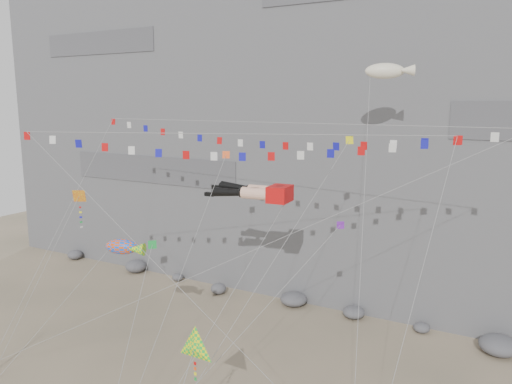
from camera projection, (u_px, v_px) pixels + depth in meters
cliff at (351, 52)px, 56.83m from camera, size 80.00×28.00×50.00m
talus_boulders at (294, 299)px, 48.22m from camera, size 60.00×3.00×1.20m
legs_kite at (257, 192)px, 37.33m from camera, size 6.80×15.67×19.38m
flag_banner_upper at (274, 123)px, 36.49m from camera, size 34.34×13.23×27.88m
flag_banner_lower at (228, 134)px, 32.08m from camera, size 26.58×9.68×21.13m
harlequin_kite at (79, 196)px, 38.11m from camera, size 4.12×7.15×14.05m
fish_windsock at (122, 247)px, 36.89m from camera, size 8.07×7.84×12.57m
delta_kite at (194, 348)px, 26.67m from camera, size 2.45×3.12×7.93m
blimp_windsock at (385, 72)px, 36.51m from camera, size 4.87×15.39×25.92m
small_kite_a at (225, 158)px, 38.17m from camera, size 2.26×15.41×21.35m
small_kite_b at (337, 229)px, 32.70m from camera, size 8.25×12.18×17.92m
small_kite_c at (152, 247)px, 33.50m from camera, size 3.02×8.34×12.71m
small_kite_d at (347, 145)px, 34.80m from camera, size 6.61×15.82×23.31m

